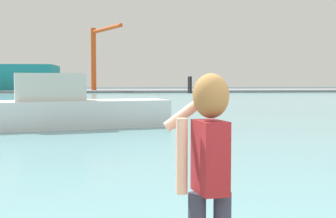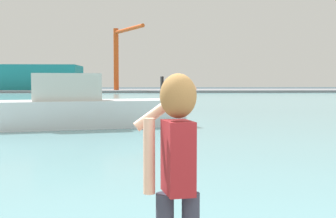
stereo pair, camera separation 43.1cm
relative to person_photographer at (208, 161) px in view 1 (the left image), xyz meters
The scene contains 7 objects.
ground_plane 49.10m from the person_photographer, 89.09° to the left, with size 220.00×220.00×0.00m, color #334751.
harbor_water 51.10m from the person_photographer, 89.13° to the left, with size 140.00×100.00×0.02m, color #6BA8B2.
far_shore_dock 91.08m from the person_photographer, 89.51° to the left, with size 140.00×20.00×0.46m, color gray.
person_photographer is the anchor object (origin of this frame).
boat_moored 18.49m from the person_photographer, 99.03° to the left, with size 9.25×4.47×2.56m.
warehouse_left 94.55m from the person_photographer, 103.11° to the left, with size 16.98×13.30×5.03m, color teal.
port_crane 85.23m from the person_photographer, 92.77° to the left, with size 6.08×12.41×12.18m.
Camera 1 is at (-1.48, -2.44, 2.21)m, focal length 48.14 mm.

